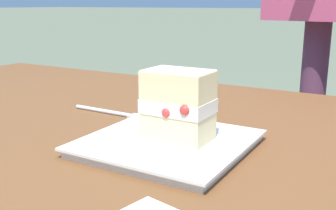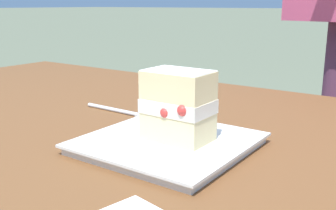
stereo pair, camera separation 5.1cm
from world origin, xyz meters
name	(u,v)px [view 2 (the right image)]	position (x,y,z in m)	size (l,w,h in m)	color
patio_table	(83,169)	(0.00, 0.00, 0.61)	(1.52, 1.05, 0.69)	brown
dessert_plate	(168,143)	(-0.19, -0.01, 0.69)	(0.24, 0.24, 0.02)	white
cake_slice	(178,105)	(-0.20, -0.01, 0.76)	(0.10, 0.08, 0.11)	beige
dessert_fork	(123,112)	(0.01, -0.12, 0.69)	(0.17, 0.02, 0.01)	silver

